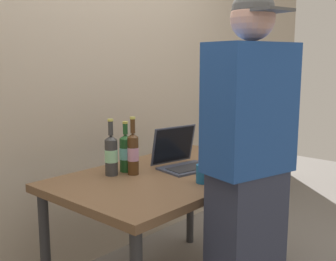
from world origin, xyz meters
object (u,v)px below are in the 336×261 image
at_px(beer_bottle_green, 133,152).
at_px(coffee_mug, 204,174).
at_px(person_figure, 247,181).
at_px(laptop, 182,158).
at_px(beer_bottle_amber, 111,154).
at_px(beer_bottle_dark, 126,152).

distance_m(beer_bottle_green, coffee_mug, 0.43).
xyz_separation_m(person_figure, coffee_mug, (0.12, 0.34, -0.05)).
distance_m(laptop, beer_bottle_green, 0.33).
relative_size(beer_bottle_amber, coffee_mug, 2.82).
bearing_deg(coffee_mug, beer_bottle_dark, 104.51).
relative_size(beer_bottle_green, coffee_mug, 2.91).
bearing_deg(coffee_mug, person_figure, -110.12).
bearing_deg(person_figure, beer_bottle_green, 91.22).
bearing_deg(beer_bottle_dark, beer_bottle_amber, 179.31).
relative_size(beer_bottle_amber, beer_bottle_green, 0.97).
bearing_deg(beer_bottle_dark, coffee_mug, -75.49).
distance_m(beer_bottle_dark, beer_bottle_green, 0.08).
distance_m(beer_bottle_amber, person_figure, 0.83).
distance_m(beer_bottle_dark, person_figure, 0.82).
height_order(beer_bottle_dark, person_figure, person_figure).
height_order(laptop, person_figure, person_figure).
xyz_separation_m(beer_bottle_amber, coffee_mug, (0.23, -0.48, -0.07)).
bearing_deg(coffee_mug, beer_bottle_amber, 115.94).
bearing_deg(beer_bottle_amber, beer_bottle_green, -41.23).
height_order(laptop, beer_bottle_amber, beer_bottle_amber).
distance_m(beer_bottle_amber, coffee_mug, 0.54).
height_order(beer_bottle_amber, coffee_mug, beer_bottle_amber).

